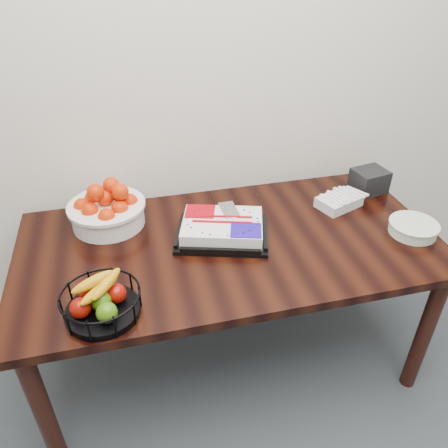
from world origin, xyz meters
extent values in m
plane|color=white|center=(0.00, 2.50, 1.35)|extent=(5.00, 0.00, 5.00)
cube|color=black|center=(0.00, 2.00, 0.73)|extent=(1.80, 0.90, 0.04)
cylinder|color=black|center=(-0.82, 1.63, 0.35)|extent=(0.07, 0.07, 0.71)
cylinder|color=black|center=(-0.82, 2.37, 0.35)|extent=(0.07, 0.07, 0.71)
cylinder|color=black|center=(0.82, 1.63, 0.35)|extent=(0.07, 0.07, 0.71)
cylinder|color=black|center=(0.82, 2.37, 0.35)|extent=(0.07, 0.07, 0.71)
cube|color=black|center=(-0.02, 2.05, 0.76)|extent=(0.47, 0.41, 0.02)
cube|color=white|center=(-0.02, 2.05, 0.80)|extent=(0.40, 0.35, 0.06)
cube|color=#A70310|center=(-0.12, 2.11, 0.83)|extent=(0.16, 0.14, 0.00)
cube|color=#1F0D98|center=(0.08, 1.98, 0.83)|extent=(0.16, 0.14, 0.00)
cube|color=silver|center=(0.00, 2.13, 0.83)|extent=(0.07, 0.14, 0.00)
cylinder|color=white|center=(-0.50, 2.26, 0.80)|extent=(0.32, 0.32, 0.10)
cylinder|color=white|center=(-0.50, 2.26, 0.85)|extent=(0.34, 0.34, 0.01)
cylinder|color=black|center=(-0.54, 1.69, 0.76)|extent=(0.26, 0.26, 0.03)
torus|color=black|center=(-0.54, 1.69, 0.84)|extent=(0.28, 0.28, 0.01)
cylinder|color=white|center=(0.80, 1.86, 0.77)|extent=(0.20, 0.20, 0.05)
cylinder|color=white|center=(0.80, 1.86, 0.80)|extent=(0.21, 0.21, 0.01)
cube|color=silver|center=(0.59, 2.15, 0.78)|extent=(0.24, 0.20, 0.05)
cube|color=black|center=(0.80, 2.26, 0.81)|extent=(0.18, 0.16, 0.11)
camera|label=1|loc=(-0.39, 0.53, 1.86)|focal=35.00mm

